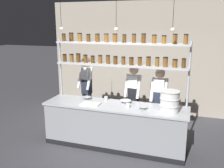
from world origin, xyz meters
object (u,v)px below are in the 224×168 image
object	(u,v)px
chef_center	(133,96)
prep_bowl_near_left	(143,108)
container_stack	(170,101)
prep_bowl_center_front	(125,102)
chef_right	(159,100)
serving_cup_front	(106,98)
serving_cup_by_board	(128,105)
prep_bowl_center_back	(87,98)
spice_shelf_unit	(119,56)
chef_left	(87,87)
cutting_board	(91,104)

from	to	relation	value
chef_center	prep_bowl_near_left	distance (m)	0.80
prep_bowl_near_left	container_stack	bearing A→B (deg)	0.22
chef_center	prep_bowl_center_front	world-z (taller)	chef_center
chef_right	serving_cup_front	bearing A→B (deg)	-160.90
chef_right	serving_cup_front	world-z (taller)	chef_right
prep_bowl_center_front	chef_center	bearing A→B (deg)	82.54
container_stack	serving_cup_by_board	world-z (taller)	container_stack
chef_right	prep_bowl_center_front	world-z (taller)	chef_right
chef_right	prep_bowl_center_back	distance (m)	1.60
spice_shelf_unit	serving_cup_by_board	distance (m)	1.07
chef_center	container_stack	distance (m)	1.13
chef_center	chef_right	distance (m)	0.60
spice_shelf_unit	serving_cup_by_board	xyz separation A→B (m)	(0.31, -0.39, -0.95)
prep_bowl_near_left	prep_bowl_center_front	size ratio (longest dim) A/B	0.72
chef_right	serving_cup_by_board	world-z (taller)	chef_right
chef_left	chef_center	bearing A→B (deg)	5.63
container_stack	cutting_board	xyz separation A→B (m)	(-1.61, -0.07, -0.20)
container_stack	serving_cup_by_board	bearing A→B (deg)	179.99
chef_center	cutting_board	bearing A→B (deg)	-127.32
prep_bowl_near_left	chef_right	bearing A→B (deg)	70.29
cutting_board	prep_bowl_center_front	bearing A→B (deg)	24.74
chef_right	prep_bowl_center_front	bearing A→B (deg)	-145.22
chef_right	prep_bowl_near_left	world-z (taller)	chef_right
prep_bowl_near_left	prep_bowl_center_back	distance (m)	1.35
container_stack	cutting_board	world-z (taller)	container_stack
cutting_board	prep_bowl_center_front	distance (m)	0.74
spice_shelf_unit	prep_bowl_center_back	size ratio (longest dim) A/B	14.54
spice_shelf_unit	serving_cup_front	bearing A→B (deg)	-167.28
chef_center	container_stack	size ratio (longest dim) A/B	4.03
chef_center	serving_cup_front	world-z (taller)	chef_center
prep_bowl_center_back	chef_right	bearing A→B (deg)	13.94
spice_shelf_unit	prep_bowl_near_left	world-z (taller)	spice_shelf_unit
chef_center	serving_cup_front	distance (m)	0.65
container_stack	serving_cup_by_board	distance (m)	0.83
chef_left	prep_bowl_center_front	distance (m)	1.35
container_stack	cutting_board	distance (m)	1.62
chef_right	cutting_board	size ratio (longest dim) A/B	4.11
chef_center	serving_cup_by_board	distance (m)	0.71
chef_center	chef_right	size ratio (longest dim) A/B	1.02
chef_left	serving_cup_by_board	xyz separation A→B (m)	(1.30, -0.89, -0.07)
serving_cup_by_board	prep_bowl_center_back	bearing A→B (deg)	166.52
chef_left	container_stack	xyz separation A→B (m)	(2.12, -0.89, 0.09)
spice_shelf_unit	prep_bowl_near_left	xyz separation A→B (m)	(0.61, -0.40, -0.97)
chef_right	serving_cup_front	size ratio (longest dim) A/B	19.23
container_stack	serving_cup_front	xyz separation A→B (m)	(-1.40, 0.33, -0.17)
cutting_board	spice_shelf_unit	bearing A→B (deg)	43.46
spice_shelf_unit	chef_left	bearing A→B (deg)	153.82
cutting_board	serving_cup_by_board	bearing A→B (deg)	4.86
cutting_board	serving_cup_by_board	distance (m)	0.80
prep_bowl_near_left	serving_cup_front	bearing A→B (deg)	159.61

